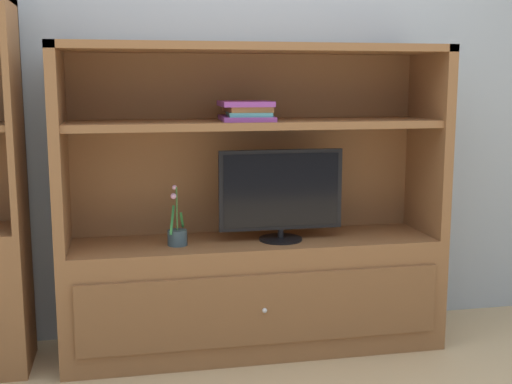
{
  "coord_description": "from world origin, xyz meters",
  "views": [
    {
      "loc": [
        -0.63,
        -2.77,
        1.35
      ],
      "look_at": [
        0.0,
        0.35,
        0.82
      ],
      "focal_mm": 46.37,
      "sensor_mm": 36.0,
      "label": 1
    }
  ],
  "objects": [
    {
      "name": "potted_plant",
      "position": [
        -0.39,
        0.36,
        0.62
      ],
      "size": [
        0.09,
        0.12,
        0.29
      ],
      "color": "#384C56",
      "rests_on": "media_console"
    },
    {
      "name": "magazine_stack",
      "position": [
        -0.04,
        0.4,
        1.21
      ],
      "size": [
        0.27,
        0.35,
        0.09
      ],
      "color": "purple",
      "rests_on": "media_console"
    },
    {
      "name": "tv_monitor",
      "position": [
        0.13,
        0.36,
        0.8
      ],
      "size": [
        0.62,
        0.22,
        0.46
      ],
      "color": "black",
      "rests_on": "media_console"
    },
    {
      "name": "painted_rear_wall",
      "position": [
        0.0,
        0.75,
        1.4
      ],
      "size": [
        6.0,
        0.1,
        2.8
      ],
      "primitive_type": "cube",
      "color": "#9EA8B2",
      "rests_on": "ground_plane"
    },
    {
      "name": "media_console",
      "position": [
        0.0,
        0.41,
        0.47
      ],
      "size": [
        1.9,
        0.5,
        1.53
      ],
      "color": "brown",
      "rests_on": "ground_plane"
    },
    {
      "name": "ground_plane",
      "position": [
        0.0,
        0.0,
        0.0
      ],
      "size": [
        8.0,
        8.0,
        0.0
      ],
      "primitive_type": "plane",
      "color": "tan"
    }
  ]
}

